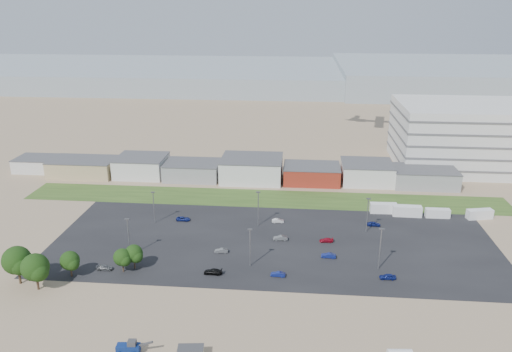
# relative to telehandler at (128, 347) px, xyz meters

# --- Properties ---
(ground) EXTENTS (700.00, 700.00, 0.00)m
(ground) POSITION_rel_telehandler_xyz_m (19.11, 28.49, -1.43)
(ground) COLOR #997F61
(ground) RESTS_ON ground
(parking_lot) EXTENTS (120.00, 50.00, 0.01)m
(parking_lot) POSITION_rel_telehandler_xyz_m (24.11, 48.49, -1.43)
(parking_lot) COLOR black
(parking_lot) RESTS_ON ground
(grass_strip) EXTENTS (160.00, 16.00, 0.02)m
(grass_strip) POSITION_rel_telehandler_xyz_m (19.11, 80.49, -1.42)
(grass_strip) COLOR #2F4C1C
(grass_strip) RESTS_ON ground
(hills_backdrop) EXTENTS (700.00, 200.00, 9.00)m
(hills_backdrop) POSITION_rel_telehandler_xyz_m (59.11, 343.49, 3.07)
(hills_backdrop) COLOR gray
(hills_backdrop) RESTS_ON ground
(building_row) EXTENTS (170.00, 20.00, 8.00)m
(building_row) POSITION_rel_telehandler_xyz_m (2.11, 99.49, 2.57)
(building_row) COLOR silver
(building_row) RESTS_ON ground
(parking_garage) EXTENTS (80.00, 40.00, 25.00)m
(parking_garage) POSITION_rel_telehandler_xyz_m (109.11, 123.49, 11.07)
(parking_garage) COLOR silver
(parking_garage) RESTS_ON ground
(telehandler) EXTENTS (7.05, 2.83, 2.87)m
(telehandler) POSITION_rel_telehandler_xyz_m (0.00, 0.00, 0.00)
(telehandler) COLOR navy
(telehandler) RESTS_ON ground
(box_trailer_a) EXTENTS (8.25, 2.81, 3.07)m
(box_trailer_a) POSITION_rel_telehandler_xyz_m (56.97, 71.79, 0.10)
(box_trailer_a) COLOR silver
(box_trailer_a) RESTS_ON ground
(box_trailer_b) EXTENTS (8.70, 2.91, 3.24)m
(box_trailer_b) POSITION_rel_telehandler_xyz_m (63.80, 69.90, 0.18)
(box_trailer_b) COLOR silver
(box_trailer_b) RESTS_ON ground
(box_trailer_c) EXTENTS (7.24, 2.29, 2.71)m
(box_trailer_c) POSITION_rel_telehandler_xyz_m (72.84, 69.65, -0.08)
(box_trailer_c) COLOR silver
(box_trailer_c) RESTS_ON ground
(box_trailer_d) EXTENTS (8.07, 4.02, 2.90)m
(box_trailer_d) POSITION_rel_telehandler_xyz_m (85.28, 69.86, 0.01)
(box_trailer_d) COLOR silver
(box_trailer_d) RESTS_ON ground
(tree_far_left) EXTENTS (7.03, 7.03, 10.54)m
(tree_far_left) POSITION_rel_telehandler_xyz_m (-33.24, 21.79, 3.83)
(tree_far_left) COLOR black
(tree_far_left) RESTS_ON ground
(tree_left) EXTENTS (6.64, 6.64, 9.97)m
(tree_left) POSITION_rel_telehandler_xyz_m (-27.79, 19.67, 3.55)
(tree_left) COLOR black
(tree_left) RESTS_ON ground
(tree_mid) EXTENTS (4.88, 4.88, 7.32)m
(tree_mid) POSITION_rel_telehandler_xyz_m (-22.80, 25.96, 2.22)
(tree_mid) COLOR black
(tree_mid) RESTS_ON ground
(tree_right) EXTENTS (4.55, 4.55, 6.82)m
(tree_right) POSITION_rel_telehandler_xyz_m (-11.24, 29.20, 1.97)
(tree_right) COLOR black
(tree_right) RESTS_ON ground
(tree_near) EXTENTS (4.74, 4.74, 7.11)m
(tree_near) POSITION_rel_telehandler_xyz_m (-8.97, 30.98, 2.12)
(tree_near) COLOR black
(tree_near) RESTS_ON ground
(lightpole_front_l) EXTENTS (1.21, 0.51, 10.32)m
(lightpole_front_l) POSITION_rel_telehandler_xyz_m (-12.30, 37.34, 3.72)
(lightpole_front_l) COLOR slate
(lightpole_front_l) RESTS_ON ground
(lightpole_front_m) EXTENTS (1.18, 0.49, 10.02)m
(lightpole_front_m) POSITION_rel_telehandler_xyz_m (19.12, 34.82, 3.58)
(lightpole_front_m) COLOR slate
(lightpole_front_m) RESTS_ON ground
(lightpole_front_r) EXTENTS (1.28, 0.53, 10.88)m
(lightpole_front_r) POSITION_rel_telehandler_xyz_m (50.55, 36.02, 4.00)
(lightpole_front_r) COLOR slate
(lightpole_front_r) RESTS_ON ground
(lightpole_back_l) EXTENTS (1.15, 0.48, 9.73)m
(lightpole_back_l) POSITION_rel_telehandler_xyz_m (-11.74, 58.05, 3.43)
(lightpole_back_l) COLOR slate
(lightpole_back_l) RESTS_ON ground
(lightpole_back_m) EXTENTS (1.24, 0.52, 10.51)m
(lightpole_back_m) POSITION_rel_telehandler_xyz_m (19.02, 58.90, 3.82)
(lightpole_back_m) COLOR slate
(lightpole_back_m) RESTS_ON ground
(lightpole_back_r) EXTENTS (1.21, 0.50, 10.25)m
(lightpole_back_r) POSITION_rel_telehandler_xyz_m (50.06, 57.22, 3.69)
(lightpole_back_r) COLOR slate
(lightpole_back_r) RESTS_ON ground
(parked_car_1) EXTENTS (3.87, 1.60, 1.24)m
(parked_car_1) POSITION_rel_telehandler_xyz_m (38.66, 40.77, -0.81)
(parked_car_1) COLOR navy
(parked_car_1) RESTS_ON ground
(parked_car_2) EXTENTS (3.84, 1.63, 1.30)m
(parked_car_2) POSITION_rel_telehandler_xyz_m (52.05, 31.46, -0.79)
(parked_car_2) COLOR navy
(parked_car_2) RESTS_ON ground
(parked_car_3) EXTENTS (4.51, 1.99, 1.29)m
(parked_car_3) POSITION_rel_telehandler_xyz_m (10.60, 30.02, -0.79)
(parked_car_3) COLOR black
(parked_car_3) RESTS_ON ground
(parked_car_4) EXTENTS (3.59, 1.52, 1.15)m
(parked_car_4) POSITION_rel_telehandler_xyz_m (10.89, 41.06, -0.86)
(parked_car_4) COLOR #595B5E
(parked_car_4) RESTS_ON ground
(parked_car_7) EXTENTS (4.03, 1.62, 1.30)m
(parked_car_7) POSITION_rel_telehandler_xyz_m (25.97, 49.75, -0.78)
(parked_car_7) COLOR #595B5E
(parked_car_7) RESTS_ON ground
(parked_car_8) EXTENTS (3.88, 1.61, 1.31)m
(parked_car_8) POSITION_rel_telehandler_xyz_m (52.74, 61.49, -0.78)
(parked_car_8) COLOR navy
(parked_car_8) RESTS_ON ground
(parked_car_9) EXTENTS (4.17, 1.99, 1.15)m
(parked_car_9) POSITION_rel_telehandler_xyz_m (-3.68, 60.21, -0.86)
(parked_car_9) COLOR navy
(parked_car_9) RESTS_ON ground
(parked_car_10) EXTENTS (3.99, 1.73, 1.14)m
(parked_car_10) POSITION_rel_telehandler_xyz_m (-16.05, 29.61, -0.86)
(parked_car_10) COLOR #595B5E
(parked_car_10) RESTS_ON ground
(parked_car_11) EXTENTS (3.64, 1.58, 1.16)m
(parked_car_11) POSITION_rel_telehandler_xyz_m (24.69, 61.40, -0.85)
(parked_car_11) COLOR silver
(parked_car_11) RESTS_ON ground
(parked_car_12) EXTENTS (3.83, 1.79, 1.08)m
(parked_car_12) POSITION_rel_telehandler_xyz_m (38.47, 49.76, -0.89)
(parked_car_12) COLOR maroon
(parked_car_12) RESTS_ON ground
(parked_car_13) EXTENTS (3.62, 1.51, 1.16)m
(parked_car_13) POSITION_rel_telehandler_xyz_m (26.23, 30.35, -0.85)
(parked_car_13) COLOR navy
(parked_car_13) RESTS_ON ground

